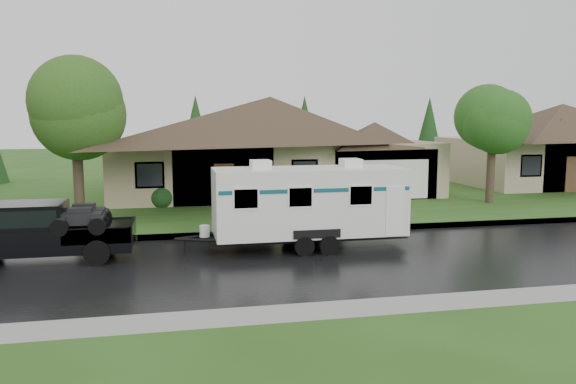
# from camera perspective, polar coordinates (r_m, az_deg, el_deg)

# --- Properties ---
(ground) EXTENTS (140.00, 140.00, 0.00)m
(ground) POSITION_cam_1_polar(r_m,az_deg,el_deg) (19.78, -0.41, -5.62)
(ground) COLOR #284E18
(ground) RESTS_ON ground
(road) EXTENTS (140.00, 8.00, 0.01)m
(road) POSITION_cam_1_polar(r_m,az_deg,el_deg) (17.87, 0.87, -7.03)
(road) COLOR black
(road) RESTS_ON ground
(curb) EXTENTS (140.00, 0.50, 0.15)m
(curb) POSITION_cam_1_polar(r_m,az_deg,el_deg) (21.92, -1.57, -4.12)
(curb) COLOR gray
(curb) RESTS_ON ground
(lawn) EXTENTS (140.00, 26.00, 0.15)m
(lawn) POSITION_cam_1_polar(r_m,az_deg,el_deg) (34.38, -5.36, 0.09)
(lawn) COLOR #284E18
(lawn) RESTS_ON ground
(house_main) EXTENTS (19.44, 10.80, 6.90)m
(house_main) POSITION_cam_1_polar(r_m,az_deg,el_deg) (33.29, -1.26, 5.96)
(house_main) COLOR tan
(house_main) RESTS_ON lawn
(house_neighbor) EXTENTS (15.12, 9.72, 6.45)m
(house_neighbor) POSITION_cam_1_polar(r_m,az_deg,el_deg) (42.24, 26.42, 5.14)
(house_neighbor) COLOR tan
(house_neighbor) RESTS_ON lawn
(tree_left_green) EXTENTS (4.05, 4.05, 6.70)m
(tree_left_green) POSITION_cam_1_polar(r_m,az_deg,el_deg) (25.81, -20.81, 7.70)
(tree_left_green) COLOR #382B1E
(tree_left_green) RESTS_ON lawn
(tree_right_green) EXTENTS (3.62, 3.62, 5.99)m
(tree_right_green) POSITION_cam_1_polar(r_m,az_deg,el_deg) (30.60, 20.10, 6.70)
(tree_right_green) COLOR #382B1E
(tree_right_green) RESTS_ON lawn
(shrub_row) EXTENTS (13.60, 1.00, 1.00)m
(shrub_row) POSITION_cam_1_polar(r_m,az_deg,el_deg) (29.03, -0.17, -0.10)
(shrub_row) COLOR #143814
(shrub_row) RESTS_ON lawn
(pickup_truck) EXTENTS (5.60, 2.13, 1.87)m
(pickup_truck) POSITION_cam_1_polar(r_m,az_deg,el_deg) (19.37, -24.11, -3.54)
(pickup_truck) COLOR black
(pickup_truck) RESTS_ON ground
(travel_trailer) EXTENTS (6.90, 2.42, 3.10)m
(travel_trailer) POSITION_cam_1_polar(r_m,az_deg,el_deg) (19.36, 2.13, -0.96)
(travel_trailer) COLOR silver
(travel_trailer) RESTS_ON ground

